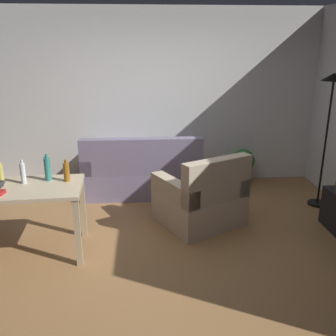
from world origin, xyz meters
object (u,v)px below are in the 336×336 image
Objects in this scene: bottle_clear at (23,173)px; bottle_amber at (67,172)px; couch at (142,174)px; potted_plant at (243,164)px; torchiere_lamp at (331,104)px; armchair at (202,200)px; bottle_squat at (0,173)px; bottle_tall at (48,169)px; desk at (23,197)px.

bottle_amber is (0.44, 0.04, -0.01)m from bottle_clear.
couch is 1.64m from potted_plant.
armchair is (-1.73, -0.48, -1.09)m from torchiere_lamp.
torchiere_lamp reaches higher than bottle_clear.
bottle_tall is (0.47, 0.07, 0.02)m from bottle_squat.
bottle_amber is at bearing 4.82° from bottle_clear.
torchiere_lamp is 3.42m from bottle_amber.
couch is 2.04m from bottle_clear.
potted_plant is 0.48× the size of armchair.
potted_plant is at bearing 34.01° from bottle_tall.
bottle_clear is at bearing -175.18° from bottle_amber.
torchiere_lamp is 4.07m from bottle_squat.
bottle_amber is at bearing 2.75° from bottle_squat.
couch is at bearing 62.01° from bottle_amber.
potted_plant is at bearing 30.98° from desk.
couch is at bearing -169.05° from potted_plant.
armchair is 4.93× the size of bottle_amber.
desk is 0.38m from bottle_tall.
bottle_clear is at bearing -1.19° from bottle_squat.
torchiere_lamp is at bearing 166.47° from couch.
torchiere_lamp is 1.52× the size of armchair.
desk is 0.35m from bottle_squat.
torchiere_lamp is at bearing 14.19° from bottle_clear.
bottle_squat is at bearing -16.10° from armchair.
desk is 0.25m from bottle_clear.
desk is 3.46m from potted_plant.
torchiere_lamp is at bearing 15.41° from bottle_amber.
bottle_tall reaches higher than armchair.
couch is 1.85m from bottle_tall.
couch is 3.00× the size of potted_plant.
bottle_squat is at bearing 150.52° from desk.
potted_plant is at bearing -169.05° from couch.
couch is at bearing 49.73° from desk.
bottle_squat is 0.23m from bottle_clear.
bottle_tall is (-1.00, -1.45, 0.58)m from couch.
armchair is 1.86m from bottle_tall.
desk is 1.05× the size of armchair.
desk is 5.16× the size of bottle_amber.
armchair is (1.96, 0.57, -0.33)m from desk.
couch is 0.95× the size of torchiere_lamp.
bottle_squat is at bearing -166.69° from torchiere_lamp.
torchiere_lamp is at bearing -46.78° from potted_plant.
bottle_squat reaches higher than potted_plant.
bottle_squat is (-3.08, -1.84, 0.54)m from potted_plant.
bottle_tall is (0.24, 0.08, 0.02)m from bottle_clear.
bottle_clear is at bearing -147.12° from potted_plant.
bottle_squat is 0.67m from bottle_amber.
couch is 2.77m from torchiere_lamp.
couch is 5.85× the size of bottle_tall.
bottle_squat is 1.01× the size of bottle_clear.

